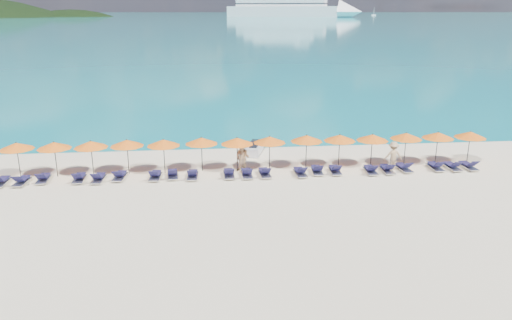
{
  "coord_description": "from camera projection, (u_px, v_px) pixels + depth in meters",
  "views": [
    {
      "loc": [
        -2.84,
        -26.06,
        10.17
      ],
      "look_at": [
        0.0,
        3.0,
        1.2
      ],
      "focal_mm": 35.0,
      "sensor_mm": 36.0,
      "label": 1
    }
  ],
  "objects": [
    {
      "name": "lounger_8",
      "position": [
        193.0,
        175.0,
        30.88
      ],
      "size": [
        0.68,
        1.72,
        0.66
      ],
      "rotation": [
        0.0,
        0.0,
        -0.04
      ],
      "color": "silver",
      "rests_on": "ground"
    },
    {
      "name": "lounger_4",
      "position": [
        98.0,
        178.0,
        30.29
      ],
      "size": [
        0.7,
        1.73,
        0.66
      ],
      "rotation": [
        0.0,
        0.0,
        -0.05
      ],
      "color": "silver",
      "rests_on": "ground"
    },
    {
      "name": "cruise_ship",
      "position": [
        294.0,
        7.0,
        528.56
      ],
      "size": [
        141.04,
        80.36,
        40.2
      ],
      "rotation": [
        0.0,
        0.0,
        -0.42
      ],
      "color": "white",
      "rests_on": "ground"
    },
    {
      "name": "lounger_18",
      "position": [
        435.0,
        166.0,
        32.52
      ],
      "size": [
        0.64,
        1.71,
        0.66
      ],
      "rotation": [
        0.0,
        0.0,
        -0.01
      ],
      "color": "silver",
      "rests_on": "ground"
    },
    {
      "name": "umbrella_4",
      "position": [
        163.0,
        143.0,
        31.32
      ],
      "size": [
        2.1,
        2.1,
        2.28
      ],
      "color": "black",
      "rests_on": "ground"
    },
    {
      "name": "umbrella_12",
      "position": [
        438.0,
        135.0,
        33.12
      ],
      "size": [
        2.1,
        2.1,
        2.28
      ],
      "color": "black",
      "rests_on": "ground"
    },
    {
      "name": "umbrella_3",
      "position": [
        127.0,
        143.0,
        31.24
      ],
      "size": [
        2.1,
        2.1,
        2.28
      ],
      "color": "black",
      "rests_on": "ground"
    },
    {
      "name": "sailboat_near",
      "position": [
        325.0,
        16.0,
        515.43
      ],
      "size": [
        6.33,
        2.11,
        11.6
      ],
      "color": "white",
      "rests_on": "ground"
    },
    {
      "name": "umbrella_2",
      "position": [
        91.0,
        144.0,
        30.93
      ],
      "size": [
        2.1,
        2.1,
        2.28
      ],
      "color": "black",
      "rests_on": "ground"
    },
    {
      "name": "lounger_0",
      "position": [
        1.0,
        181.0,
        29.72
      ],
      "size": [
        0.66,
        1.71,
        0.66
      ],
      "rotation": [
        0.0,
        0.0,
        0.02
      ],
      "color": "silver",
      "rests_on": "ground"
    },
    {
      "name": "lounger_1",
      "position": [
        22.0,
        181.0,
        29.81
      ],
      "size": [
        0.72,
        1.73,
        0.66
      ],
      "rotation": [
        0.0,
        0.0,
        -0.06
      ],
      "color": "silver",
      "rests_on": "ground"
    },
    {
      "name": "lounger_13",
      "position": [
        317.0,
        170.0,
        31.78
      ],
      "size": [
        0.74,
        1.74,
        0.66
      ],
      "rotation": [
        0.0,
        0.0,
        -0.07
      ],
      "color": "silver",
      "rests_on": "ground"
    },
    {
      "name": "headland_small",
      "position": [
        74.0,
        49.0,
        557.13
      ],
      "size": [
        162.0,
        126.0,
        85.5
      ],
      "color": "black",
      "rests_on": "ground"
    },
    {
      "name": "beachgoer_a",
      "position": [
        242.0,
        159.0,
        31.9
      ],
      "size": [
        0.73,
        0.69,
        1.67
      ],
      "primitive_type": "imported",
      "rotation": [
        0.0,
        0.0,
        0.65
      ],
      "color": "tan",
      "rests_on": "ground"
    },
    {
      "name": "sailboat_far",
      "position": [
        374.0,
        15.0,
        613.27
      ],
      "size": [
        5.24,
        1.75,
        9.6
      ],
      "color": "white",
      "rests_on": "ground"
    },
    {
      "name": "umbrella_5",
      "position": [
        201.0,
        141.0,
        31.77
      ],
      "size": [
        2.1,
        2.1,
        2.28
      ],
      "color": "black",
      "rests_on": "ground"
    },
    {
      "name": "umbrella_7",
      "position": [
        270.0,
        140.0,
        32.02
      ],
      "size": [
        2.1,
        2.1,
        2.28
      ],
      "color": "black",
      "rests_on": "ground"
    },
    {
      "name": "umbrella_9",
      "position": [
        340.0,
        138.0,
        32.48
      ],
      "size": [
        2.1,
        2.1,
        2.28
      ],
      "color": "black",
      "rests_on": "ground"
    },
    {
      "name": "umbrella_13",
      "position": [
        470.0,
        135.0,
        33.29
      ],
      "size": [
        2.1,
        2.1,
        2.28
      ],
      "color": "black",
      "rests_on": "ground"
    },
    {
      "name": "lounger_6",
      "position": [
        155.0,
        175.0,
        30.76
      ],
      "size": [
        0.71,
        1.73,
        0.66
      ],
      "rotation": [
        0.0,
        0.0,
        -0.05
      ],
      "color": "silver",
      "rests_on": "ground"
    },
    {
      "name": "lounger_10",
      "position": [
        247.0,
        173.0,
        31.14
      ],
      "size": [
        0.66,
        1.71,
        0.66
      ],
      "rotation": [
        0.0,
        0.0,
        0.02
      ],
      "color": "silver",
      "rests_on": "ground"
    },
    {
      "name": "lounger_14",
      "position": [
        335.0,
        170.0,
        31.81
      ],
      "size": [
        0.71,
        1.73,
        0.66
      ],
      "rotation": [
        0.0,
        0.0,
        -0.06
      ],
      "color": "silver",
      "rests_on": "ground"
    },
    {
      "name": "ground",
      "position": [
        261.0,
        196.0,
        28.05
      ],
      "size": [
        1400.0,
        1400.0,
        0.0
      ],
      "primitive_type": "plane",
      "color": "beige"
    },
    {
      "name": "lounger_11",
      "position": [
        265.0,
        173.0,
        31.27
      ],
      "size": [
        0.71,
        1.73,
        0.66
      ],
      "rotation": [
        0.0,
        0.0,
        0.05
      ],
      "color": "silver",
      "rests_on": "ground"
    },
    {
      "name": "lounger_12",
      "position": [
        300.0,
        172.0,
        31.4
      ],
      "size": [
        0.7,
        1.73,
        0.66
      ],
      "rotation": [
        0.0,
        0.0,
        0.05
      ],
      "color": "silver",
      "rests_on": "ground"
    },
    {
      "name": "beachgoer_b",
      "position": [
        243.0,
        157.0,
        31.97
      ],
      "size": [
        1.06,
        0.89,
        1.9
      ],
      "primitive_type": "imported",
      "rotation": [
        0.0,
        0.0,
        -0.48
      ],
      "color": "tan",
      "rests_on": "ground"
    },
    {
      "name": "jetski",
      "position": [
        254.0,
        149.0,
        36.05
      ],
      "size": [
        1.58,
        2.68,
        0.9
      ],
      "rotation": [
        0.0,
        0.0,
        -0.27
      ],
      "color": "silver",
      "rests_on": "ground"
    },
    {
      "name": "lounger_5",
      "position": [
        120.0,
        176.0,
        30.7
      ],
      "size": [
        0.77,
        1.75,
        0.66
      ],
      "rotation": [
        0.0,
        0.0,
        -0.09
      ],
      "color": "silver",
      "rests_on": "ground"
    },
    {
      "name": "sea",
      "position": [
        207.0,
        15.0,
        655.92
      ],
      "size": [
        1600.0,
        1300.0,
        0.01
      ],
      "primitive_type": "cube",
      "color": "#1FA9B2",
      "rests_on": "ground"
    },
    {
      "name": "lounger_19",
      "position": [
        452.0,
        166.0,
        32.55
      ],
      "size": [
        0.66,
        1.71,
        0.66
      ],
      "rotation": [
        0.0,
        0.0,
        0.02
      ],
      "color": "silver",
      "rests_on": "ground"
    },
    {
      "name": "lounger_2",
      "position": [
        43.0,
        178.0,
        30.25
      ],
      "size": [
        0.72,
        1.73,
        0.66
      ],
      "rotation": [
        0.0,
        0.0,
        0.06
      ],
      "color": "silver",
      "rests_on": "ground"
    },
    {
      "name": "lounger_9",
      "position": [
        229.0,
        173.0,
        31.11
      ],
      "size": [
        0.66,
        1.72,
        0.66
      ],
      "rotation": [
        0.0,
        0.0,
        0.03
      ],
      "color": "silver",
      "rests_on": "ground"
    },
    {
      "name": "lounger_7",
      "position": [
        173.0,
        174.0,
        31.0
      ],
      "size": [
        0.74,
        1.74,
        0.66
      ],
      "rotation": [
        0.0,
        0.0,
        0.07
      ],
      "color": "silver",
      "rests_on": "ground"
    },
    {
      "name": "umbrella_11",
      "position": [
        406.0,
        136.0,
        32.93
      ],
      "size": [
        2.1,
        2.1,
        2.28
      ],
      "color": "black",
      "rests_on": "ground"
    },
    {
      "name": "umbrella_6",
      "position": [
        237.0,
        141.0,
        31.72
      ],
      "size": [
        2.1,
        2.1,
        2.28
      ],
      "color": "black",
      "rests_on": "ground"
    },
    {
      "name": "umbrella_0",
      "position": [
        16.0,
        146.0,
        30.55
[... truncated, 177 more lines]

